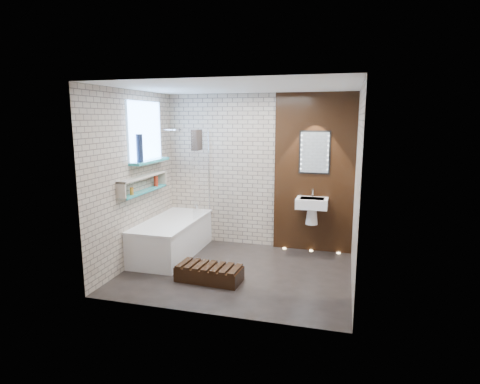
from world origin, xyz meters
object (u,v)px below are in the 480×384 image
(walnut_step, at_px, (209,274))
(bathtub, at_px, (172,237))
(washbasin, at_px, (312,207))
(bath_screen, at_px, (201,174))
(led_mirror, at_px, (315,152))

(walnut_step, bearing_deg, bathtub, 137.51)
(walnut_step, bearing_deg, washbasin, 50.31)
(bath_screen, distance_m, led_mirror, 1.89)
(bathtub, distance_m, led_mirror, 2.68)
(bathtub, xyz_separation_m, bath_screen, (0.35, 0.44, 0.99))
(bathtub, height_order, bath_screen, bath_screen)
(bath_screen, height_order, led_mirror, led_mirror)
(bath_screen, height_order, walnut_step, bath_screen)
(washbasin, distance_m, led_mirror, 0.88)
(bathtub, xyz_separation_m, walnut_step, (0.94, -0.86, -0.19))
(led_mirror, bearing_deg, washbasin, -90.00)
(bath_screen, relative_size, walnut_step, 1.58)
(bath_screen, distance_m, washbasin, 1.89)
(bathtub, xyz_separation_m, washbasin, (2.17, 0.62, 0.50))
(bath_screen, height_order, washbasin, bath_screen)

